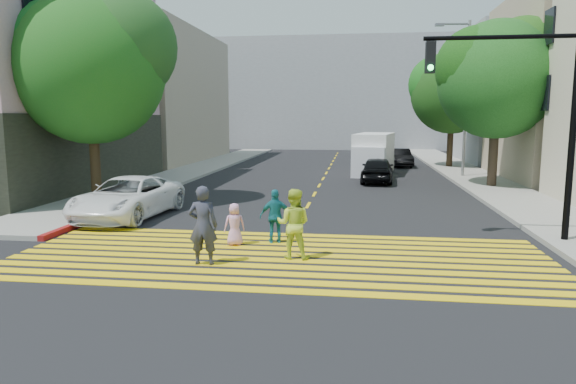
% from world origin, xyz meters
% --- Properties ---
extents(ground, '(120.00, 120.00, 0.00)m').
position_xyz_m(ground, '(0.00, 0.00, 0.00)').
color(ground, black).
extents(sidewalk_left, '(3.00, 40.00, 0.15)m').
position_xyz_m(sidewalk_left, '(-8.50, 22.00, 0.07)').
color(sidewalk_left, gray).
rests_on(sidewalk_left, ground).
extents(sidewalk_right, '(3.00, 60.00, 0.15)m').
position_xyz_m(sidewalk_right, '(8.50, 15.00, 0.07)').
color(sidewalk_right, gray).
rests_on(sidewalk_right, ground).
extents(curb_red, '(0.20, 8.00, 0.16)m').
position_xyz_m(curb_red, '(-6.90, 6.00, 0.08)').
color(curb_red, maroon).
rests_on(curb_red, ground).
extents(crosswalk, '(13.40, 5.30, 0.01)m').
position_xyz_m(crosswalk, '(0.00, 1.28, 0.01)').
color(crosswalk, yellow).
rests_on(crosswalk, ground).
extents(lane_line, '(0.12, 34.40, 0.01)m').
position_xyz_m(lane_line, '(0.00, 22.50, 0.01)').
color(lane_line, yellow).
rests_on(lane_line, ground).
extents(building_left_tan, '(12.00, 16.00, 10.00)m').
position_xyz_m(building_left_tan, '(-16.00, 28.00, 5.00)').
color(building_left_tan, tan).
rests_on(building_left_tan, ground).
extents(building_right_grey, '(10.00, 10.00, 10.00)m').
position_xyz_m(building_right_grey, '(15.00, 30.00, 5.00)').
color(building_right_grey, gray).
rests_on(building_right_grey, ground).
extents(backdrop_block, '(30.00, 8.00, 12.00)m').
position_xyz_m(backdrop_block, '(0.00, 48.00, 6.00)').
color(backdrop_block, gray).
rests_on(backdrop_block, ground).
extents(tree_left, '(6.67, 6.30, 8.33)m').
position_xyz_m(tree_left, '(-8.32, 8.08, 5.61)').
color(tree_left, '#3B2A16').
rests_on(tree_left, ground).
extents(tree_right_near, '(6.41, 5.90, 8.20)m').
position_xyz_m(tree_right_near, '(8.55, 15.15, 5.55)').
color(tree_right_near, '#2F221A').
rests_on(tree_right_near, ground).
extents(tree_right_far, '(7.18, 6.90, 8.02)m').
position_xyz_m(tree_right_far, '(8.23, 25.16, 5.42)').
color(tree_right_far, '#362713').
rests_on(tree_right_far, ground).
extents(pedestrian_man, '(0.72, 0.50, 1.89)m').
position_xyz_m(pedestrian_man, '(-1.67, 0.41, 0.95)').
color(pedestrian_man, '#333442').
rests_on(pedestrian_man, ground).
extents(pedestrian_woman, '(0.89, 0.72, 1.74)m').
position_xyz_m(pedestrian_woman, '(0.37, 1.24, 0.87)').
color(pedestrian_woman, '#C3DD3A').
rests_on(pedestrian_woman, ground).
extents(pedestrian_child, '(0.67, 0.55, 1.16)m').
position_xyz_m(pedestrian_child, '(-1.38, 2.32, 0.58)').
color(pedestrian_child, '#E29BC9').
rests_on(pedestrian_child, ground).
extents(pedestrian_extra, '(0.94, 0.56, 1.50)m').
position_xyz_m(pedestrian_extra, '(-0.31, 2.73, 0.75)').
color(pedestrian_extra, '#196E80').
rests_on(pedestrian_extra, ground).
extents(white_sedan, '(2.69, 5.23, 1.41)m').
position_xyz_m(white_sedan, '(-5.98, 5.65, 0.71)').
color(white_sedan, white).
rests_on(white_sedan, ground).
extents(dark_car_near, '(1.93, 4.19, 1.39)m').
position_xyz_m(dark_car_near, '(2.98, 16.64, 0.70)').
color(dark_car_near, black).
rests_on(dark_car_near, ground).
extents(silver_car, '(1.95, 4.27, 1.21)m').
position_xyz_m(silver_car, '(3.57, 30.96, 0.61)').
color(silver_car, '#A9AEB8').
rests_on(silver_car, ground).
extents(dark_car_parked, '(1.66, 3.91, 1.25)m').
position_xyz_m(dark_car_parked, '(4.92, 26.07, 0.63)').
color(dark_car_parked, black).
rests_on(dark_car_parked, ground).
extents(white_van, '(2.77, 5.51, 2.48)m').
position_xyz_m(white_van, '(2.88, 20.74, 1.18)').
color(white_van, white).
rests_on(white_van, ground).
extents(traffic_signal, '(4.06, 0.35, 5.96)m').
position_xyz_m(traffic_signal, '(6.48, 3.61, 3.86)').
color(traffic_signal, black).
rests_on(traffic_signal, ground).
extents(street_lamp, '(1.99, 0.40, 8.76)m').
position_xyz_m(street_lamp, '(7.73, 19.33, 5.03)').
color(street_lamp, gray).
rests_on(street_lamp, ground).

